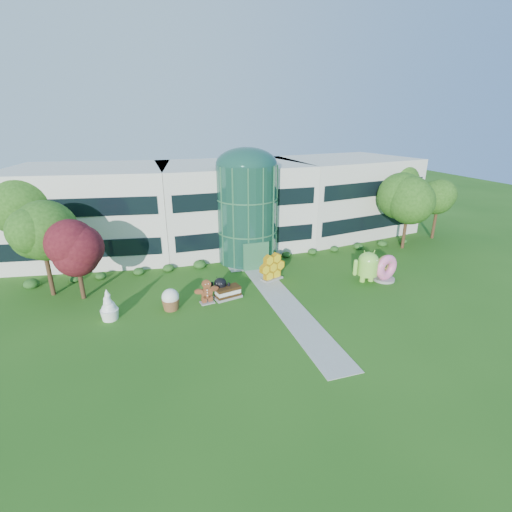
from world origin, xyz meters
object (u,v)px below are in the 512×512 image
object	(u,v)px
android_green	(368,264)
gingerbread	(207,291)
android_black	(220,286)
donut	(385,267)

from	to	relation	value
android_green	gingerbread	distance (m)	14.69
android_green	gingerbread	size ratio (longest dim) A/B	1.50
android_black	gingerbread	world-z (taller)	gingerbread
android_black	gingerbread	xyz separation A→B (m)	(-1.31, -0.86, 0.06)
donut	gingerbread	size ratio (longest dim) A/B	1.14
donut	android_green	bearing A→B (deg)	158.96
android_green	gingerbread	world-z (taller)	android_green
donut	gingerbread	world-z (taller)	donut
android_green	gingerbread	bearing A→B (deg)	-173.40
android_black	donut	xyz separation A→B (m)	(15.03, -1.42, 0.30)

